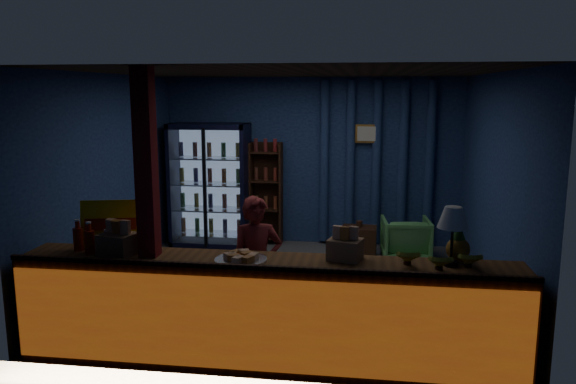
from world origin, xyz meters
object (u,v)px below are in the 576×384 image
(pastry_tray, at_px, (241,259))
(table_lamp, at_px, (453,220))
(shopkeeper, at_px, (257,266))
(green_chair, at_px, (406,239))

(pastry_tray, relative_size, table_lamp, 0.90)
(shopkeeper, distance_m, pastry_tray, 0.73)
(green_chair, height_order, table_lamp, table_lamp)
(green_chair, bearing_deg, shopkeeper, 54.47)
(green_chair, xyz_separation_m, pastry_tray, (-1.64, -3.38, 0.67))
(shopkeeper, distance_m, table_lamp, 1.96)
(table_lamp, bearing_deg, pastry_tray, -175.96)
(shopkeeper, bearing_deg, pastry_tray, -106.97)
(shopkeeper, relative_size, green_chair, 2.05)
(shopkeeper, relative_size, pastry_tray, 3.05)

